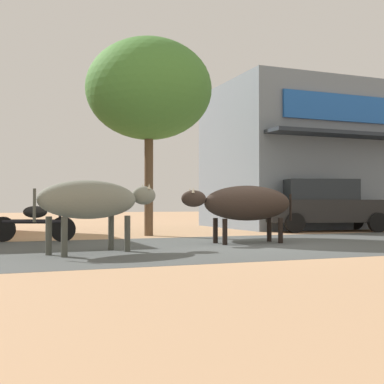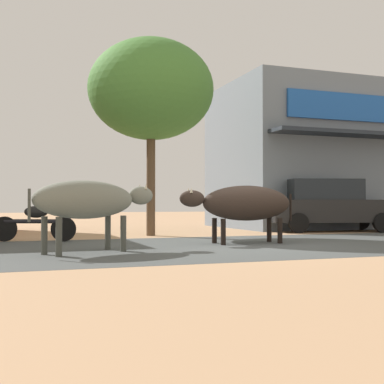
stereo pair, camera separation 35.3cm
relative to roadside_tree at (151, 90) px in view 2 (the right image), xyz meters
name	(u,v)px [view 2 (the right image)]	position (x,y,z in m)	size (l,w,h in m)	color
ground	(247,245)	(1.09, -3.81, -4.03)	(80.00, 80.00, 0.00)	tan
asphalt_road	(247,245)	(1.09, -3.81, -4.02)	(72.00, 5.62, 0.00)	#484C4C
storefront_right_club	(331,158)	(7.96, 3.02, -1.41)	(8.45, 5.91, 5.22)	slate
roadside_tree	(151,90)	(0.00, 0.00, 0.00)	(3.47, 3.47, 5.43)	brown
parked_hatchback_car	(328,205)	(5.85, 0.16, -3.19)	(4.31, 2.58, 1.64)	black
parked_motorcycle	(35,222)	(-3.10, -1.19, -3.56)	(1.87, 0.77, 1.04)	black
cow_near_brown	(88,200)	(-2.33, -4.36, -3.08)	(2.55, 1.52, 1.31)	slate
cow_far_dark	(245,203)	(1.26, -3.34, -3.14)	(2.71, 0.73, 1.29)	#30261F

